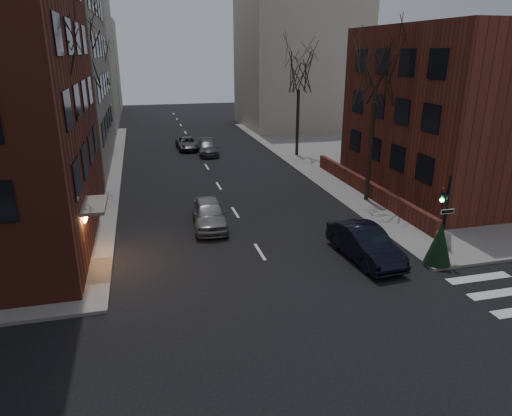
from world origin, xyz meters
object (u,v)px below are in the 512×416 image
Objects in this scene: parked_sedan at (365,244)px; evergreen_shrub at (439,243)px; tree_right_a at (376,75)px; car_lane_silver at (209,214)px; tree_right_b at (299,72)px; streetlamp_far at (109,104)px; car_lane_gray at (207,148)px; car_lane_far at (188,144)px; tree_left_a at (51,74)px; tree_left_c at (97,66)px; streetlamp_near at (92,138)px; tree_left_b at (80,59)px; traffic_signal at (443,223)px; sandwich_board at (443,240)px.

parked_sedan is 2.40× the size of evergreen_shrub.
car_lane_silver is at bearing -169.51° from tree_right_a.
tree_right_b is 4.58× the size of evergreen_shrub.
streetlamp_far is 1.39× the size of car_lane_gray.
streetlamp_far is 1.44× the size of car_lane_far.
car_lane_far is at bearing 71.33° from tree_left_a.
tree_left_c is 36.14m from evergreen_shrub.
tree_left_a is 5.12× the size of evergreen_shrub.
tree_right_a is 17.87m from streetlamp_near.
tree_right_a is at bearing -54.69° from streetlamp_far.
car_lane_far is (8.00, 11.68, -8.31)m from tree_left_b.
parked_sedan is at bearing 163.21° from traffic_signal.
streetlamp_near is (-17.00, 4.00, -3.79)m from tree_right_a.
sandwich_board is 0.46× the size of evergreen_shrub.
tree_right_a is 2.15× the size of car_lane_gray.
car_lane_gray is (-3.80, 24.87, -0.14)m from parked_sedan.
tree_left_a is 26.00m from tree_left_c.
tree_left_a is at bearing -110.84° from car_lane_far.
car_lane_silver is 2.27× the size of evergreen_shrub.
streetlamp_far is at bearing 147.55° from car_lane_far.
sandwich_board is 1.84m from evergreen_shrub.
car_lane_silver is at bearing 132.48° from parked_sedan.
tree_left_c is (-16.74, 31.01, 6.12)m from traffic_signal.
sandwich_board is (10.60, -6.22, -0.16)m from car_lane_silver.
parked_sedan reaches higher than car_lane_silver.
streetlamp_far reaches higher than car_lane_far.
evergreen_shrub is (-0.41, -0.49, -0.76)m from traffic_signal.
traffic_signal is 24.87m from tree_left_b.
tree_left_c is 1.06× the size of tree_right_b.
tree_left_c reaches higher than sandwich_board.
streetlamp_far is 1.38× the size of car_lane_silver.
tree_left_a is at bearing -112.84° from car_lane_gray.
tree_left_b is 25.26m from sandwich_board.
tree_left_c is 2.15× the size of car_lane_gray.
car_lane_silver is at bearing -73.92° from tree_left_c.
streetlamp_near is at bearing -88.09° from tree_left_c.
streetlamp_near is 20.95m from evergreen_shrub.
car_lane_silver is at bearing -123.78° from tree_right_b.
traffic_signal is 0.44× the size of tree_right_b.
tree_left_b is 2.38× the size of car_lane_gray.
streetlamp_near is at bearing 132.17° from parked_sedan.
parked_sedan is (-3.33, 1.01, -1.11)m from traffic_signal.
traffic_signal is 0.41× the size of tree_left_c.
tree_left_a reaches higher than streetlamp_far.
tree_left_b is at bearing -161.18° from tree_right_b.
tree_left_a is 1.63× the size of streetlamp_far.
streetlamp_near is at bearing -81.47° from tree_left_b.
tree_left_a is at bearing 163.35° from traffic_signal.
tree_right_b is at bearing 87.85° from traffic_signal.
traffic_signal is 0.88× the size of car_lane_silver.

